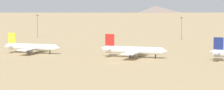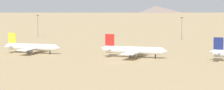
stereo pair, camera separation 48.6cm
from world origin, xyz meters
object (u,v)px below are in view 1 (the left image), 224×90
Objects in this scene: parked_jet_red_2 at (133,50)px; light_pole_east at (37,25)px; parked_jet_yellow_1 at (32,47)px; light_pole_mid at (181,27)px.

light_pole_east is (-113.96, 90.74, 5.95)m from parked_jet_red_2.
parked_jet_yellow_1 is 128.30m from light_pole_mid.
parked_jet_yellow_1 is at bearing -59.53° from light_pole_east.
parked_jet_red_2 is 2.08× the size of light_pole_east.
parked_jet_red_2 is 2.19× the size of light_pole_mid.
light_pole_mid is at bearing 88.75° from parked_jet_red_2.
parked_jet_yellow_1 is 0.94× the size of parked_jet_red_2.
light_pole_mid is (-7.16, 113.09, 5.50)m from parked_jet_red_2.
light_pole_mid is 109.12m from light_pole_east.
parked_jet_yellow_1 is 1.95× the size of light_pole_east.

